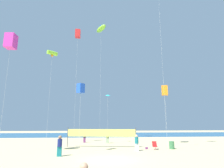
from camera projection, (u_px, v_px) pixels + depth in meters
The scene contains 17 objects.
ground_plane at pixel (110, 160), 15.11m from camera, with size 120.00×120.00×0.00m, color #D1BC89.
ocean_band at pixel (99, 135), 49.04m from camera, with size 120.00×20.00×0.01m, color #28608C.
beachgoer_navy_shirt at pixel (60, 145), 16.94m from camera, with size 0.42×0.42×1.83m.
beachgoer_teal_shirt at pixel (137, 142), 20.21m from camera, with size 0.39×0.39×1.70m.
beachgoer_olive_shirt at pixel (108, 137), 27.99m from camera, with size 0.41×0.41×1.78m.
beachgoer_charcoal_shirt at pixel (85, 137), 28.94m from camera, with size 0.36×0.36×1.57m.
folding_beach_chair at pixel (155, 145), 21.29m from camera, with size 0.52×0.65×0.89m.
trash_barrel at pixel (172, 145), 21.61m from camera, with size 0.58×0.58×0.86m, color #3F7F4C.
volleyball_net at pixel (101, 134), 23.46m from camera, with size 8.57×1.49×2.40m.
beach_handbag at pixel (147, 148), 21.41m from camera, with size 0.29×0.14×0.23m, color #7A3872.
kite_cyan_diamond at pixel (108, 96), 28.78m from camera, with size 0.57×0.58×7.35m.
kite_orange_box at pixel (165, 90), 27.63m from camera, with size 1.13×1.13×8.36m.
kite_red_box at pixel (78, 34), 35.25m from camera, with size 0.95×0.95×20.21m.
kite_magenta_box at pixel (11, 41), 18.96m from camera, with size 1.04×1.04×11.81m.
kite_lime_inflatable at pixel (101, 29), 37.31m from camera, with size 2.39×2.94×22.18m.
kite_lime_tube at pixel (52, 53), 28.46m from camera, with size 1.56×1.42×13.70m.
kite_blue_box at pixel (81, 88), 19.72m from camera, with size 0.88×0.88×7.02m.
Camera 1 is at (-1.32, -16.00, 2.92)m, focal length 30.00 mm.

